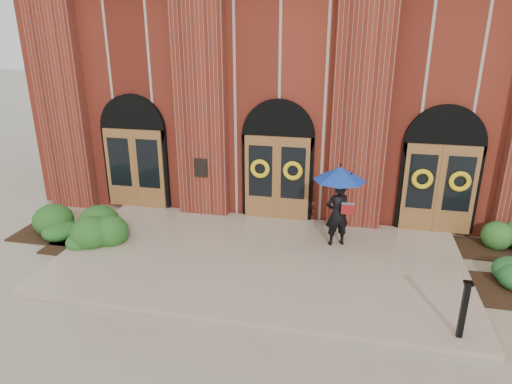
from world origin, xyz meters
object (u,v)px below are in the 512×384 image
(man_with_umbrella, at_px, (339,191))
(hedge_wall_left, at_px, (74,222))
(metal_post, at_px, (464,309))
(hedge_wall_right, at_px, (510,240))

(man_with_umbrella, relative_size, hedge_wall_left, 0.67)
(metal_post, relative_size, hedge_wall_right, 0.42)
(hedge_wall_left, bearing_deg, hedge_wall_right, 7.28)
(hedge_wall_left, height_order, hedge_wall_right, hedge_wall_left)
(metal_post, relative_size, hedge_wall_left, 0.37)
(man_with_umbrella, bearing_deg, metal_post, 102.01)
(metal_post, bearing_deg, hedge_wall_left, 164.60)
(metal_post, distance_m, hedge_wall_left, 10.07)
(hedge_wall_left, relative_size, hedge_wall_right, 1.14)
(hedge_wall_left, xyz_separation_m, hedge_wall_right, (11.70, 1.50, -0.05))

